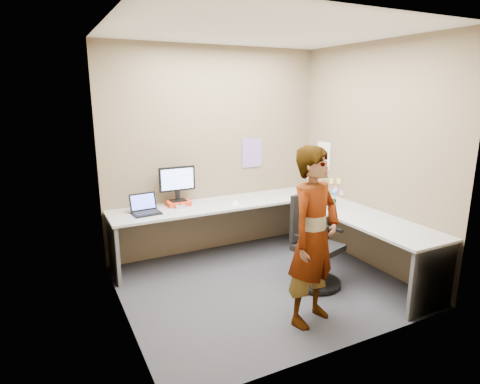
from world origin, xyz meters
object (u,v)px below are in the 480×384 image
monitor (177,181)px  desk (278,221)px  office_chair (313,249)px  person (314,237)px

monitor → desk: bearing=-35.7°
desk → office_chair: (0.09, -0.60, -0.17)m
monitor → office_chair: (1.12, -1.35, -0.63)m
office_chair → monitor: bearing=112.2°
desk → monitor: bearing=143.8°
desk → monitor: (-1.03, 0.75, 0.46)m
monitor → person: person is taller
desk → office_chair: bearing=-81.5°
monitor → office_chair: monitor is taller
office_chair → person: (-0.46, -0.60, 0.42)m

